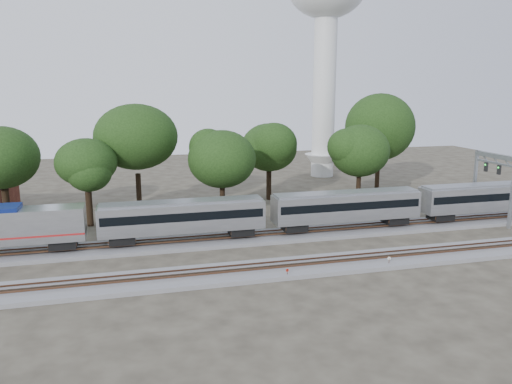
{
  "coord_description": "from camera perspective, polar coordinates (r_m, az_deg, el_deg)",
  "views": [
    {
      "loc": [
        -11.6,
        -45.5,
        16.58
      ],
      "look_at": [
        1.49,
        5.0,
        5.6
      ],
      "focal_mm": 35.0,
      "sensor_mm": 36.0,
      "label": 1
    }
  ],
  "objects": [
    {
      "name": "ground",
      "position": [
        49.8,
        -0.21,
        -7.56
      ],
      "size": [
        160.0,
        160.0,
        0.0
      ],
      "primitive_type": "plane",
      "color": "#383328",
      "rests_on": "ground"
    },
    {
      "name": "tree_6",
      "position": [
        71.34,
        11.79,
        4.61
      ],
      "size": [
        8.01,
        8.01,
        11.29
      ],
      "color": "black",
      "rests_on": "ground"
    },
    {
      "name": "track_near",
      "position": [
        46.1,
        1.03,
        -8.92
      ],
      "size": [
        160.0,
        5.0,
        0.73
      ],
      "color": "slate",
      "rests_on": "ground"
    },
    {
      "name": "switch_lever",
      "position": [
        46.93,
        10.89,
        -8.84
      ],
      "size": [
        0.52,
        0.34,
        0.3
      ],
      "primitive_type": "cube",
      "rotation": [
        0.0,
        0.0,
        0.08
      ],
      "color": "#512D19",
      "rests_on": "ground"
    },
    {
      "name": "tree_3",
      "position": [
        65.98,
        -13.54,
        6.13
      ],
      "size": [
        10.52,
        10.52,
        14.84
      ],
      "color": "black",
      "rests_on": "ground"
    },
    {
      "name": "track_far",
      "position": [
        55.27,
        -1.76,
        -5.36
      ],
      "size": [
        160.0,
        5.0,
        0.73
      ],
      "color": "slate",
      "rests_on": "ground"
    },
    {
      "name": "tree_2",
      "position": [
        62.79,
        -18.84,
        3.22
      ],
      "size": [
        7.96,
        7.96,
        11.22
      ],
      "color": "black",
      "rests_on": "ground"
    },
    {
      "name": "tree_1",
      "position": [
        67.14,
        -27.1,
        3.51
      ],
      "size": [
        8.48,
        8.48,
        11.95
      ],
      "color": "black",
      "rests_on": "ground"
    },
    {
      "name": "tree_4",
      "position": [
        62.69,
        -3.92,
        3.76
      ],
      "size": [
        7.9,
        7.9,
        11.13
      ],
      "color": "black",
      "rests_on": "ground"
    },
    {
      "name": "signal_gantry",
      "position": [
        68.38,
        25.54,
        2.04
      ],
      "size": [
        0.6,
        7.06,
        8.59
      ],
      "color": "gray",
      "rests_on": "ground"
    },
    {
      "name": "water_tower",
      "position": [
        95.74,
        8.05,
        20.05
      ],
      "size": [
        14.8,
        14.8,
        40.98
      ],
      "color": "silver",
      "rests_on": "ground"
    },
    {
      "name": "switch_stand_white",
      "position": [
        48.91,
        14.97,
        -7.56
      ],
      "size": [
        0.31,
        0.12,
        1.0
      ],
      "rotation": [
        0.0,
        0.0,
        -0.29
      ],
      "color": "#512D19",
      "rests_on": "ground"
    },
    {
      "name": "tree_7",
      "position": [
        82.08,
        13.96,
        7.2
      ],
      "size": [
        10.56,
        10.56,
        14.88
      ],
      "color": "black",
      "rests_on": "ground"
    },
    {
      "name": "switch_stand_red",
      "position": [
        44.61,
        3.6,
        -9.14
      ],
      "size": [
        0.29,
        0.11,
        0.93
      ],
      "rotation": [
        0.0,
        0.0,
        0.29
      ],
      "color": "#512D19",
      "rests_on": "ground"
    },
    {
      "name": "tree_5",
      "position": [
        74.02,
        1.5,
        5.11
      ],
      "size": [
        8.0,
        8.0,
        11.28
      ],
      "color": "black",
      "rests_on": "ground"
    },
    {
      "name": "train",
      "position": [
        68.47,
        24.87,
        -0.5
      ],
      "size": [
        128.31,
        3.13,
        4.61
      ],
      "color": "silver",
      "rests_on": "ground"
    }
  ]
}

